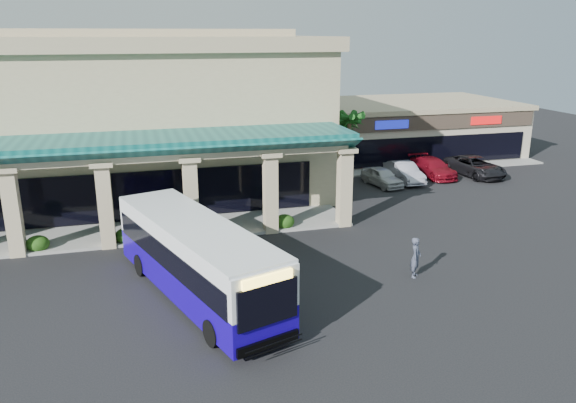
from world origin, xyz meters
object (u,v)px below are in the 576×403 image
object	(u,v)px
car_silver	(382,177)
pedestrian	(416,257)
car_white	(404,172)
car_red	(433,168)
transit_bus	(196,261)
car_gray	(475,166)

from	to	relation	value
car_silver	pedestrian	bearing A→B (deg)	-118.56
car_white	car_red	bearing A→B (deg)	17.49
transit_bus	pedestrian	world-z (taller)	transit_bus
transit_bus	car_silver	size ratio (longest dim) A/B	3.00
pedestrian	car_silver	distance (m)	16.63
transit_bus	car_white	distance (m)	23.77
transit_bus	car_silver	world-z (taller)	transit_bus
pedestrian	car_white	world-z (taller)	pedestrian
pedestrian	car_white	distance (m)	18.02
car_gray	transit_bus	bearing A→B (deg)	-153.11
car_silver	car_red	bearing A→B (deg)	7.22
pedestrian	car_red	world-z (taller)	pedestrian
car_silver	car_white	world-z (taller)	car_white
pedestrian	car_red	distance (m)	20.22
pedestrian	car_gray	world-z (taller)	pedestrian
car_gray	car_red	bearing A→B (deg)	162.42
transit_bus	car_red	world-z (taller)	transit_bus
transit_bus	car_silver	bearing A→B (deg)	25.56
transit_bus	car_white	bearing A→B (deg)	23.06
car_silver	car_gray	world-z (taller)	car_gray
pedestrian	car_silver	size ratio (longest dim) A/B	0.48
pedestrian	car_silver	bearing A→B (deg)	17.87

